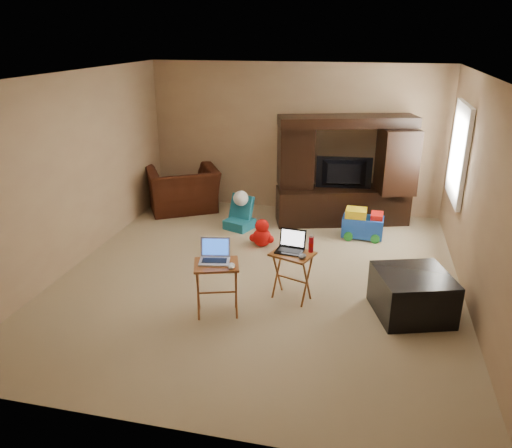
% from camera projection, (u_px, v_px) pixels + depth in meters
% --- Properties ---
extents(floor, '(5.50, 5.50, 0.00)m').
position_uv_depth(floor, '(259.00, 276.00, 6.46)').
color(floor, '#C2B486').
rests_on(floor, ground).
extents(ceiling, '(5.50, 5.50, 0.00)m').
position_uv_depth(ceiling, '(260.00, 76.00, 5.55)').
color(ceiling, silver).
rests_on(ceiling, ground).
extents(wall_back, '(5.00, 0.00, 5.00)m').
position_uv_depth(wall_back, '(295.00, 138.00, 8.50)').
color(wall_back, tan).
rests_on(wall_back, ground).
extents(wall_front, '(5.00, 0.00, 5.00)m').
position_uv_depth(wall_front, '(175.00, 292.00, 3.50)').
color(wall_front, tan).
rests_on(wall_front, ground).
extents(wall_left, '(0.00, 5.50, 5.50)m').
position_uv_depth(wall_left, '(73.00, 171.00, 6.52)').
color(wall_left, tan).
rests_on(wall_left, ground).
extents(wall_right, '(0.00, 5.50, 5.50)m').
position_uv_depth(wall_right, '(481.00, 198.00, 5.48)').
color(wall_right, tan).
rests_on(wall_right, ground).
extents(window_pane, '(0.00, 1.20, 1.20)m').
position_uv_depth(window_pane, '(460.00, 153.00, 6.84)').
color(window_pane, white).
rests_on(window_pane, ground).
extents(window_frame, '(0.06, 1.14, 1.34)m').
position_uv_depth(window_frame, '(459.00, 153.00, 6.84)').
color(window_frame, white).
rests_on(window_frame, ground).
extents(entertainment_center, '(2.20, 1.12, 1.75)m').
position_uv_depth(entertainment_center, '(344.00, 171.00, 7.97)').
color(entertainment_center, black).
rests_on(entertainment_center, floor).
extents(television, '(0.89, 0.19, 0.51)m').
position_uv_depth(television, '(344.00, 174.00, 7.94)').
color(television, black).
rests_on(television, entertainment_center).
extents(recliner, '(1.53, 1.48, 0.76)m').
position_uv_depth(recliner, '(183.00, 189.00, 8.71)').
color(recliner, '#401B0D').
rests_on(recliner, floor).
extents(child_rocker, '(0.53, 0.56, 0.53)m').
position_uv_depth(child_rocker, '(239.00, 213.00, 7.92)').
color(child_rocker, '#16647E').
rests_on(child_rocker, floor).
extents(plush_toy, '(0.38, 0.32, 0.42)m').
position_uv_depth(plush_toy, '(262.00, 233.00, 7.28)').
color(plush_toy, red).
rests_on(plush_toy, floor).
extents(push_toy, '(0.64, 0.47, 0.46)m').
position_uv_depth(push_toy, '(363.00, 223.00, 7.58)').
color(push_toy, blue).
rests_on(push_toy, floor).
extents(ottoman, '(0.97, 0.97, 0.49)m').
position_uv_depth(ottoman, '(412.00, 294.00, 5.51)').
color(ottoman, black).
rests_on(ottoman, floor).
extents(tray_table_left, '(0.57, 0.51, 0.62)m').
position_uv_depth(tray_table_left, '(217.00, 289.00, 5.49)').
color(tray_table_left, '#A85328').
rests_on(tray_table_left, floor).
extents(tray_table_right, '(0.55, 0.50, 0.59)m').
position_uv_depth(tray_table_right, '(292.00, 276.00, 5.81)').
color(tray_table_right, '#985C24').
rests_on(tray_table_right, floor).
extents(laptop_left, '(0.37, 0.33, 0.24)m').
position_uv_depth(laptop_left, '(214.00, 252.00, 5.37)').
color(laptop_left, '#BCBCC1').
rests_on(laptop_left, tray_table_left).
extents(laptop_right, '(0.34, 0.30, 0.24)m').
position_uv_depth(laptop_right, '(290.00, 242.00, 5.69)').
color(laptop_right, black).
rests_on(laptop_right, tray_table_right).
extents(mouse_left, '(0.10, 0.14, 0.05)m').
position_uv_depth(mouse_left, '(231.00, 266.00, 5.26)').
color(mouse_left, white).
rests_on(mouse_left, tray_table_left).
extents(mouse_right, '(0.11, 0.14, 0.05)m').
position_uv_depth(mouse_right, '(303.00, 256.00, 5.56)').
color(mouse_right, '#3F4044').
rests_on(mouse_right, tray_table_right).
extents(water_bottle, '(0.06, 0.06, 0.18)m').
position_uv_depth(water_bottle, '(311.00, 245.00, 5.71)').
color(water_bottle, '#B60B15').
rests_on(water_bottle, tray_table_right).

